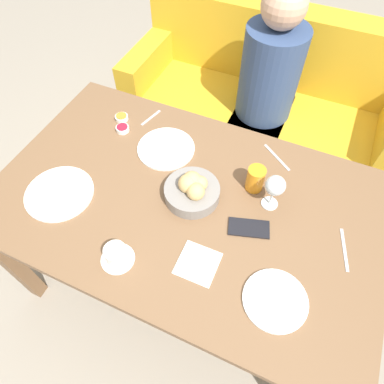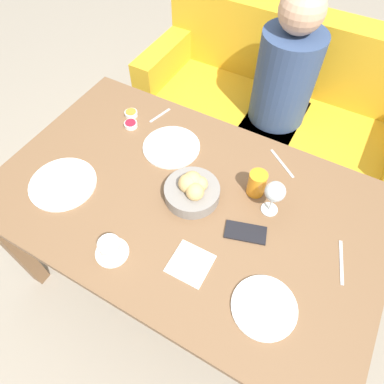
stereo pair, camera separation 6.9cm
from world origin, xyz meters
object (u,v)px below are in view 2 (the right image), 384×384
(wine_glass, at_px, (275,193))
(knife_silver, at_px, (341,262))
(seated_person, at_px, (277,108))
(plate_near_left, at_px, (63,184))
(jam_bowl_honey, at_px, (131,113))
(couch, at_px, (274,114))
(fork_silver, at_px, (282,163))
(jam_bowl_berry, at_px, (131,124))
(cell_phone, at_px, (245,232))
(coffee_cup, at_px, (111,249))
(plate_near_right, at_px, (264,307))
(spoon_coffee, at_px, (160,115))
(juice_glass, at_px, (257,183))
(plate_far_center, at_px, (171,147))
(napkin, at_px, (190,264))
(bread_basket, at_px, (192,190))

(wine_glass, distance_m, knife_silver, 0.33)
(seated_person, distance_m, plate_near_left, 1.28)
(wine_glass, relative_size, jam_bowl_honey, 2.61)
(couch, height_order, fork_silver, couch)
(jam_bowl_berry, height_order, jam_bowl_honey, same)
(seated_person, distance_m, cell_phone, 1.04)
(couch, height_order, cell_phone, couch)
(jam_bowl_berry, distance_m, cell_phone, 0.73)
(cell_phone, bearing_deg, seated_person, 101.82)
(coffee_cup, bearing_deg, jam_bowl_honey, 119.90)
(couch, height_order, seated_person, seated_person)
(plate_near_right, height_order, spoon_coffee, plate_near_right)
(wine_glass, relative_size, jam_bowl_berry, 2.61)
(couch, height_order, juice_glass, couch)
(juice_glass, distance_m, knife_silver, 0.40)
(plate_near_right, xyz_separation_m, coffee_cup, (-0.54, -0.08, 0.03))
(plate_near_left, xyz_separation_m, jam_bowl_honey, (0.00, 0.47, 0.01))
(seated_person, bearing_deg, plate_far_center, -107.95)
(fork_silver, height_order, knife_silver, same)
(jam_bowl_honey, height_order, napkin, jam_bowl_honey)
(jam_bowl_honey, xyz_separation_m, fork_silver, (0.72, 0.07, -0.01))
(seated_person, height_order, plate_near_right, seated_person)
(bread_basket, distance_m, plate_near_right, 0.49)
(wine_glass, distance_m, spoon_coffee, 0.70)
(plate_near_left, distance_m, plate_far_center, 0.47)
(seated_person, bearing_deg, plate_near_left, -114.45)
(coffee_cup, xyz_separation_m, fork_silver, (0.37, 0.68, -0.03))
(fork_silver, bearing_deg, knife_silver, -43.77)
(napkin, distance_m, cell_phone, 0.23)
(coffee_cup, bearing_deg, jam_bowl_berry, 119.41)
(plate_near_left, bearing_deg, jam_bowl_honey, 89.76)
(plate_near_left, distance_m, plate_near_right, 0.89)
(plate_near_left, height_order, coffee_cup, coffee_cup)
(seated_person, distance_m, knife_silver, 1.11)
(couch, relative_size, juice_glass, 15.60)
(juice_glass, height_order, spoon_coffee, juice_glass)
(couch, bearing_deg, napkin, -84.50)
(wine_glass, bearing_deg, jam_bowl_honey, 166.96)
(jam_bowl_berry, bearing_deg, coffee_cup, -60.59)
(seated_person, xyz_separation_m, juice_glass, (0.16, -0.80, 0.29))
(wine_glass, distance_m, napkin, 0.39)
(jam_bowl_honey, bearing_deg, coffee_cup, -60.10)
(couch, distance_m, wine_glass, 1.17)
(spoon_coffee, bearing_deg, couch, 64.52)
(wine_glass, bearing_deg, jam_bowl_berry, 170.92)
(spoon_coffee, bearing_deg, jam_bowl_berry, -121.14)
(juice_glass, bearing_deg, cell_phone, -76.95)
(plate_near_left, relative_size, plate_near_right, 1.27)
(plate_near_right, bearing_deg, couch, 106.64)
(knife_silver, distance_m, cell_phone, 0.34)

